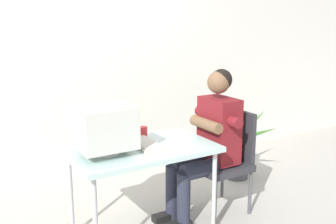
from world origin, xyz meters
TOP-DOWN VIEW (x-y plane):
  - wall_back at (0.30, 1.40)m, footprint 8.00×0.10m
  - desk at (0.00, 0.00)m, footprint 1.11×0.65m
  - crt_monitor at (-0.30, 0.01)m, footprint 0.41×0.38m
  - keyboard at (0.04, 0.01)m, footprint 0.19×0.42m
  - office_chair at (0.83, -0.00)m, footprint 0.45×0.45m
  - person_seated at (0.63, -0.00)m, footprint 0.71×0.55m
  - potted_plant at (1.40, 0.50)m, footprint 0.76×0.79m
  - desk_mug at (0.13, 0.24)m, footprint 0.07×0.08m

SIDE VIEW (x-z plane):
  - potted_plant at x=1.40m, z-range -0.04..0.78m
  - office_chair at x=0.83m, z-range 0.05..0.95m
  - desk at x=0.00m, z-range 0.30..1.03m
  - person_seated at x=0.63m, z-range 0.04..1.32m
  - keyboard at x=0.04m, z-range 0.72..0.75m
  - desk_mug at x=0.13m, z-range 0.72..0.81m
  - crt_monitor at x=-0.30m, z-range 0.75..1.10m
  - wall_back at x=0.30m, z-range 0.00..3.00m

